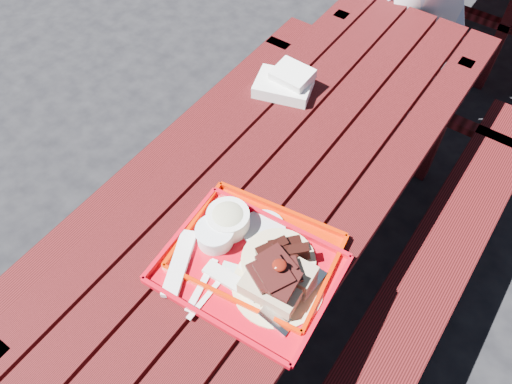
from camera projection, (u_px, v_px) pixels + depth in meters
ground at (275, 277)px, 2.32m from camera, size 60.00×60.00×0.00m
picnic_table_near at (279, 207)px, 1.87m from camera, size 1.41×2.40×0.75m
near_tray at (252, 260)px, 1.48m from camera, size 0.54×0.44×0.16m
far_tray at (254, 252)px, 1.51m from camera, size 0.51×0.42×0.08m
white_cloth at (286, 83)px, 1.96m from camera, size 0.26×0.22×0.09m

